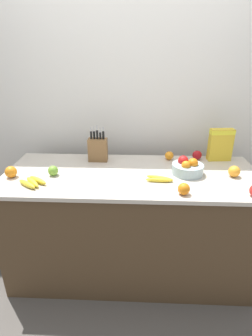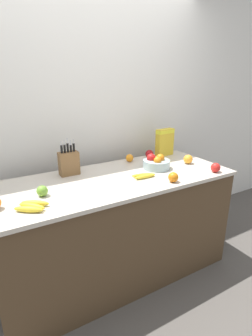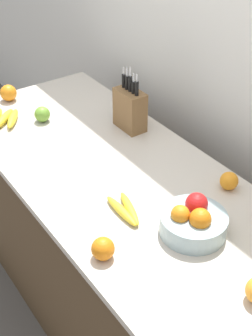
% 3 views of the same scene
% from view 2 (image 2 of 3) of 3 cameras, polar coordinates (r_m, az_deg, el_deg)
% --- Properties ---
extents(ground_plane, '(14.00, 14.00, 0.00)m').
position_cam_2_polar(ground_plane, '(2.62, -2.13, -21.39)').
color(ground_plane, '#514C47').
extents(wall_back, '(9.00, 0.06, 2.60)m').
position_cam_2_polar(wall_back, '(2.58, -9.01, 9.97)').
color(wall_back, silver).
rests_on(wall_back, ground_plane).
extents(counter, '(1.98, 0.80, 0.93)m').
position_cam_2_polar(counter, '(2.34, -2.27, -12.72)').
color(counter, '#4C3823').
rests_on(counter, ground_plane).
extents(knife_block, '(0.16, 0.09, 0.31)m').
position_cam_2_polar(knife_block, '(2.22, -12.33, 1.09)').
color(knife_block, brown).
rests_on(knife_block, counter).
extents(cereal_box, '(0.20, 0.09, 0.28)m').
position_cam_2_polar(cereal_box, '(2.73, 8.42, 5.84)').
color(cereal_box, gold).
rests_on(cereal_box, counter).
extents(fruit_bowl, '(0.24, 0.24, 0.13)m').
position_cam_2_polar(fruit_bowl, '(2.35, 6.61, 1.09)').
color(fruit_bowl, '#99B2B7').
rests_on(fruit_bowl, counter).
extents(banana_bunch_left, '(0.22, 0.20, 0.04)m').
position_cam_2_polar(banana_bunch_left, '(1.74, -19.80, -7.83)').
color(banana_bunch_left, yellow).
rests_on(banana_bunch_left, counter).
extents(banana_bunch_right, '(0.20, 0.10, 0.03)m').
position_cam_2_polar(banana_bunch_right, '(2.13, 3.98, -1.70)').
color(banana_bunch_right, yellow).
rests_on(banana_bunch_right, counter).
extents(apple_front, '(0.08, 0.08, 0.08)m').
position_cam_2_polar(apple_front, '(2.37, 18.91, 0.10)').
color(apple_front, red).
rests_on(apple_front, counter).
extents(apple_rear, '(0.08, 0.08, 0.08)m').
position_cam_2_polar(apple_rear, '(1.88, -17.78, -4.78)').
color(apple_rear, '#6B9E33').
rests_on(apple_rear, counter).
extents(apple_by_knife_block, '(0.08, 0.08, 0.08)m').
position_cam_2_polar(apple_by_knife_block, '(2.66, 5.11, 3.08)').
color(apple_by_knife_block, '#A31419').
rests_on(apple_by_knife_block, counter).
extents(orange_by_cereal, '(0.08, 0.08, 0.08)m').
position_cam_2_polar(orange_by_cereal, '(2.06, 10.25, -1.99)').
color(orange_by_cereal, orange).
rests_on(orange_by_cereal, counter).
extents(orange_near_bowl, '(0.09, 0.09, 0.09)m').
position_cam_2_polar(orange_near_bowl, '(2.53, 13.36, 1.88)').
color(orange_near_bowl, orange).
rests_on(orange_near_bowl, counter).
extents(orange_mid_right, '(0.07, 0.07, 0.07)m').
position_cam_2_polar(orange_mid_right, '(2.52, 0.78, 2.18)').
color(orange_mid_right, orange).
rests_on(orange_mid_right, counter).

